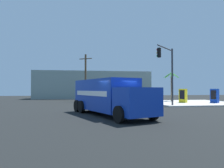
{
  "coord_description": "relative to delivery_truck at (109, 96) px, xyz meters",
  "views": [
    {
      "loc": [
        -2.53,
        -14.28,
        1.95
      ],
      "look_at": [
        -0.24,
        0.42,
        2.31
      ],
      "focal_mm": 33.63,
      "sensor_mm": 36.0,
      "label": 1
    }
  ],
  "objects": [
    {
      "name": "ground_plane",
      "position": [
        0.37,
        -1.28,
        -1.43
      ],
      "size": [
        100.0,
        100.0,
        0.0
      ],
      "primitive_type": "plane",
      "color": "black"
    },
    {
      "name": "sidewalk_corner_far",
      "position": [
        13.11,
        11.46,
        -1.36
      ],
      "size": [
        11.39,
        11.39,
        0.14
      ],
      "primitive_type": "cube",
      "color": "beige",
      "rests_on": "ground"
    },
    {
      "name": "delivery_truck",
      "position": [
        0.0,
        0.0,
        0.0
      ],
      "size": [
        5.38,
        8.88,
        2.69
      ],
      "color": "#1438AD",
      "rests_on": "ground"
    },
    {
      "name": "traffic_light_primary",
      "position": [
        7.4,
        6.02,
        2.91
      ],
      "size": [
        2.98,
        3.0,
        6.42
      ],
      "color": "#38383D",
      "rests_on": "sidewalk_corner_far"
    },
    {
      "name": "vending_machine_red",
      "position": [
        11.6,
        10.77,
        -0.36
      ],
      "size": [
        1.16,
        1.17,
        1.85
      ],
      "color": "yellow",
      "rests_on": "sidewalk_corner_far"
    },
    {
      "name": "vending_machine_blue",
      "position": [
        15.48,
        9.69,
        -0.36
      ],
      "size": [
        1.12,
        1.16,
        1.85
      ],
      "color": "#0F38B2",
      "rests_on": "sidewalk_corner_far"
    },
    {
      "name": "palm_tree_far",
      "position": [
        11.79,
        14.69,
        1.73
      ],
      "size": [
        2.64,
        2.59,
        4.41
      ],
      "color": "#7A6647",
      "rests_on": "sidewalk_corner_far"
    },
    {
      "name": "utility_pole",
      "position": [
        -1.2,
        18.24,
        2.48
      ],
      "size": [
        1.97,
        1.19,
        7.53
      ],
      "color": "brown",
      "rests_on": "ground"
    },
    {
      "name": "building_backdrop",
      "position": [
        0.64,
        28.58,
        1.36
      ],
      "size": [
        23.59,
        6.0,
        5.57
      ],
      "primitive_type": "cube",
      "color": "gray",
      "rests_on": "ground"
    }
  ]
}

